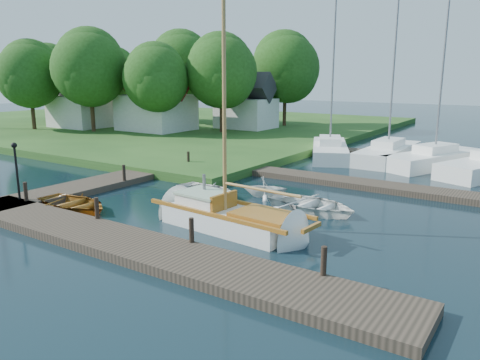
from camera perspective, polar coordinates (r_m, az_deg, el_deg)
The scene contains 31 objects.
ground at distance 19.80m, azimuth 0.00°, elevation -3.39°, with size 160.00×160.00×0.00m, color black.
near_dock at distance 15.38m, azimuth -12.64°, elevation -7.92°, with size 18.00×2.20×0.30m, color #302920.
left_dock at distance 26.29m, azimuth -12.16°, elevation 0.69°, with size 2.20×18.00×0.30m, color #302920.
far_dock at distance 24.50m, azimuth 12.44°, elevation -0.19°, with size 14.00×1.60×0.30m, color #302920.
shore at distance 54.27m, azimuth -11.83°, elevation 6.88°, with size 50.00×40.00×0.50m, color #244B1A.
mooring_post_0 at distance 21.60m, azimuth -24.67°, elevation -1.29°, with size 0.16×0.16×0.80m, color black.
mooring_post_1 at distance 18.01m, azimuth -17.06°, elevation -3.29°, with size 0.16×0.16×0.80m, color black.
mooring_post_2 at distance 14.91m, azimuth -5.93°, elevation -6.10°, with size 0.16×0.16×0.80m, color black.
mooring_post_3 at distance 12.68m, azimuth 10.18°, elevation -9.68°, with size 0.16×0.16×0.80m, color black.
mooring_post_4 at distance 24.12m, azimuth -13.96°, elevation 0.87°, with size 0.16×0.16×0.80m, color black.
mooring_post_5 at distance 27.66m, azimuth -6.32°, elevation 2.65°, with size 0.16×0.16×0.80m, color black.
lamp_post at distance 21.80m, azimuth -25.65°, elevation 1.89°, with size 0.24×0.24×2.44m.
sailboat at distance 16.98m, azimuth -0.88°, elevation -4.93°, with size 7.29×2.55×9.83m.
dinghy at distance 20.58m, azimuth -19.66°, elevation -2.44°, with size 2.60×3.64×0.75m, color brown.
tender_a at distance 21.44m, azimuth -3.94°, elevation -1.14°, with size 2.55×3.58×0.74m, color white.
tender_b at distance 21.46m, azimuth 3.10°, elevation -0.70°, with size 1.71×1.99×1.05m, color white.
tender_c at distance 19.34m, azimuth 8.77°, elevation -2.72°, with size 2.73×3.83×0.79m, color white.
marina_boat_0 at distance 32.43m, azimuth 10.88°, elevation 3.74°, with size 5.10×7.73×10.65m.
marina_boat_1 at distance 32.15m, azimuth 17.58°, elevation 3.29°, with size 2.31×7.93×10.07m.
marina_boat_2 at distance 30.78m, azimuth 22.64°, elevation 2.54°, with size 4.97×7.75×11.98m.
house_a at distance 44.20m, azimuth -10.21°, elevation 9.22°, with size 6.30×5.00×6.29m.
house_b at distance 48.83m, azimuth -18.73°, elevation 8.84°, with size 5.77×4.50×5.79m.
house_c at distance 45.20m, azimuth 0.76°, elevation 9.00°, with size 5.25×4.00×5.28m.
tree_0 at distance 48.12m, azimuth -24.24°, elevation 11.65°, with size 6.12×6.07×8.28m.
tree_1 at distance 44.41m, azimuth -17.82°, elevation 12.88°, with size 6.70×6.70×9.20m.
tree_2 at distance 41.34m, azimuth -10.20°, elevation 12.17°, with size 5.83×5.75×7.82m.
tree_3 at distance 41.85m, azimuth -2.26°, elevation 13.12°, with size 6.41×6.38×8.74m.
tree_4 at distance 49.96m, azimuth -7.13°, elevation 13.60°, with size 7.01×7.01×9.66m.
tree_5 at distance 54.16m, azimuth -15.10°, elevation 12.19°, with size 6.00×5.94×8.10m.
tree_6 at distance 56.43m, azimuth -22.36°, elevation 11.92°, with size 6.24×6.20×8.46m.
tree_7 at distance 47.57m, azimuth 5.59°, elevation 13.49°, with size 6.83×6.83×9.38m.
Camera 1 is at (10.58, -15.82, 5.48)m, focal length 35.00 mm.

